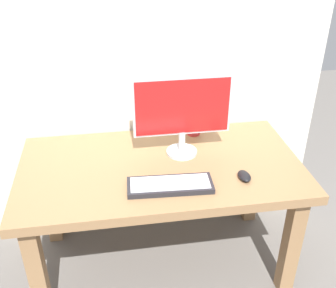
# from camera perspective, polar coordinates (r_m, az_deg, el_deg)

# --- Properties ---
(ground_plane) EXTENTS (6.00, 6.00, 0.00)m
(ground_plane) POSITION_cam_1_polar(r_m,az_deg,el_deg) (2.57, -0.90, -16.10)
(ground_plane) COLOR slate
(desk) EXTENTS (1.48, 0.79, 0.70)m
(desk) POSITION_cam_1_polar(r_m,az_deg,el_deg) (2.18, -1.02, -5.09)
(desk) COLOR #936D47
(desk) RESTS_ON ground_plane
(monitor) EXTENTS (0.52, 0.17, 0.44)m
(monitor) POSITION_cam_1_polar(r_m,az_deg,el_deg) (2.11, 2.03, 4.68)
(monitor) COLOR silver
(monitor) RESTS_ON desk
(keyboard_primary) EXTENTS (0.42, 0.17, 0.03)m
(keyboard_primary) POSITION_cam_1_polar(r_m,az_deg,el_deg) (1.94, 0.30, -5.84)
(keyboard_primary) COLOR #232328
(keyboard_primary) RESTS_ON desk
(mouse) EXTENTS (0.06, 0.10, 0.03)m
(mouse) POSITION_cam_1_polar(r_m,az_deg,el_deg) (2.04, 10.75, -4.47)
(mouse) COLOR black
(mouse) RESTS_ON desk
(coffee_mug) EXTENTS (0.08, 0.08, 0.10)m
(coffee_mug) POSITION_cam_1_polar(r_m,az_deg,el_deg) (2.39, 3.66, 2.55)
(coffee_mug) COLOR red
(coffee_mug) RESTS_ON desk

